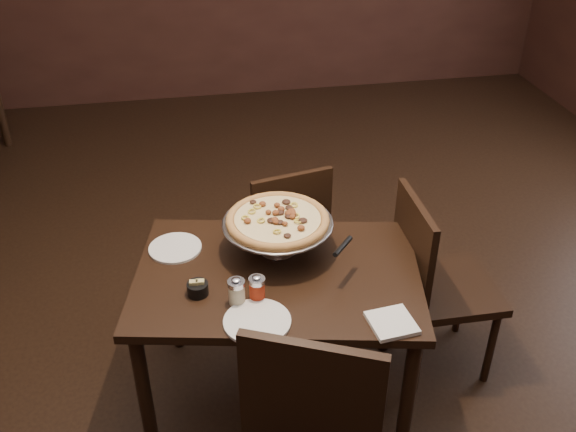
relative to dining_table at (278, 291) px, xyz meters
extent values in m
cube|color=black|center=(-0.01, 0.07, -0.61)|extent=(6.00, 7.00, 0.02)
cube|color=black|center=(0.00, 0.00, 0.07)|extent=(1.23, 0.94, 0.04)
cylinder|color=black|center=(-0.55, -0.20, -0.27)|extent=(0.06, 0.06, 0.65)
cylinder|color=black|center=(0.42, -0.41, -0.27)|extent=(0.06, 0.06, 0.65)
cylinder|color=black|center=(-0.42, 0.41, -0.27)|extent=(0.06, 0.06, 0.65)
cylinder|color=black|center=(0.55, 0.20, -0.27)|extent=(0.06, 0.06, 0.65)
cylinder|color=silver|center=(0.03, 0.14, 0.10)|extent=(0.15, 0.15, 0.01)
cylinder|color=silver|center=(0.03, 0.14, 0.16)|extent=(0.03, 0.03, 0.12)
cylinder|color=silver|center=(0.03, 0.14, 0.22)|extent=(0.11, 0.11, 0.01)
cylinder|color=#A3A2A8|center=(0.03, 0.14, 0.23)|extent=(0.43, 0.43, 0.01)
torus|color=#A3A2A8|center=(0.03, 0.14, 0.23)|extent=(0.44, 0.44, 0.01)
cylinder|color=#935F2C|center=(0.03, 0.14, 0.24)|extent=(0.40, 0.40, 0.01)
torus|color=#935F2C|center=(0.03, 0.14, 0.24)|extent=(0.41, 0.41, 0.03)
cylinder|color=#D8B577|center=(0.03, 0.14, 0.25)|extent=(0.34, 0.34, 0.01)
cylinder|color=beige|center=(-0.18, -0.15, 0.13)|extent=(0.06, 0.06, 0.08)
cylinder|color=silver|center=(-0.18, -0.15, 0.18)|extent=(0.06, 0.06, 0.02)
ellipsoid|color=silver|center=(-0.18, -0.15, 0.20)|extent=(0.03, 0.03, 0.01)
cylinder|color=maroon|center=(-0.10, -0.14, 0.13)|extent=(0.06, 0.06, 0.08)
cylinder|color=silver|center=(-0.10, -0.14, 0.18)|extent=(0.06, 0.06, 0.02)
ellipsoid|color=silver|center=(-0.10, -0.14, 0.19)|extent=(0.03, 0.03, 0.01)
cylinder|color=black|center=(-0.31, -0.07, 0.12)|extent=(0.08, 0.08, 0.05)
cube|color=tan|center=(-0.33, -0.07, 0.13)|extent=(0.03, 0.03, 0.05)
cube|color=tan|center=(-0.30, -0.07, 0.13)|extent=(0.03, 0.03, 0.05)
cube|color=white|center=(0.34, -0.36, 0.10)|extent=(0.17, 0.17, 0.02)
cylinder|color=silver|center=(-0.39, 0.23, 0.10)|extent=(0.22, 0.22, 0.01)
cylinder|color=silver|center=(-0.12, -0.27, 0.10)|extent=(0.24, 0.24, 0.01)
cone|color=silver|center=(0.23, -0.07, 0.23)|extent=(0.17, 0.17, 0.00)
cylinder|color=black|center=(0.23, -0.07, 0.24)|extent=(0.10, 0.12, 0.02)
cube|color=black|center=(0.12, 0.67, -0.20)|extent=(0.46, 0.46, 0.04)
cube|color=black|center=(0.15, 0.50, 0.03)|extent=(0.39, 0.11, 0.41)
cylinder|color=black|center=(0.24, 0.86, -0.41)|extent=(0.03, 0.03, 0.38)
cylinder|color=black|center=(-0.07, 0.79, -0.41)|extent=(0.03, 0.03, 0.38)
cylinder|color=black|center=(0.30, 0.55, -0.41)|extent=(0.03, 0.03, 0.38)
cylinder|color=black|center=(-0.01, 0.48, -0.41)|extent=(0.03, 0.03, 0.38)
cube|color=black|center=(-0.01, -0.67, 0.12)|extent=(0.41, 0.21, 0.46)
cube|color=black|center=(0.77, 0.09, -0.18)|extent=(0.42, 0.42, 0.04)
cube|color=black|center=(0.59, 0.09, 0.07)|extent=(0.03, 0.41, 0.43)
cylinder|color=black|center=(0.94, -0.08, -0.40)|extent=(0.04, 0.04, 0.40)
cylinder|color=black|center=(0.94, 0.25, -0.40)|extent=(0.04, 0.04, 0.40)
cylinder|color=black|center=(0.60, -0.08, -0.40)|extent=(0.04, 0.04, 0.40)
cylinder|color=black|center=(0.61, 0.26, -0.40)|extent=(0.04, 0.04, 0.40)
camera|label=1|loc=(-0.32, -1.95, 1.62)|focal=40.00mm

